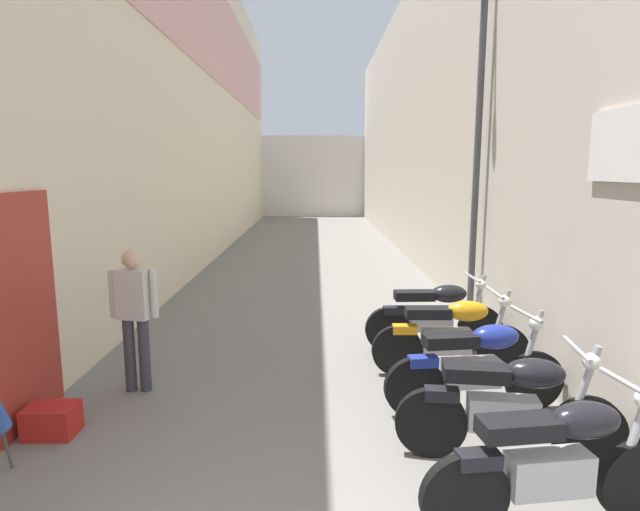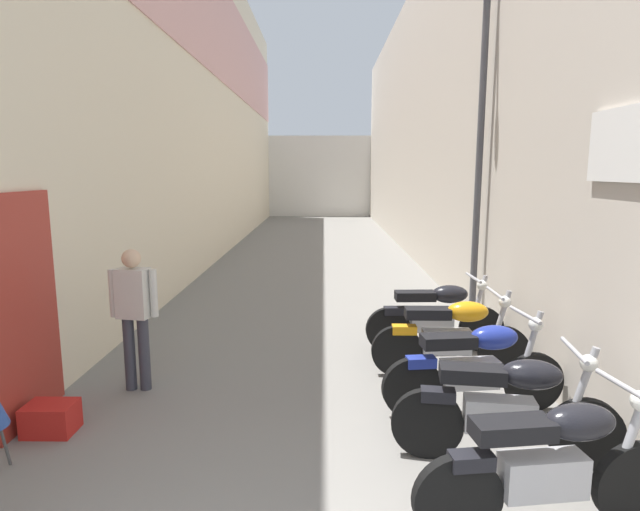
# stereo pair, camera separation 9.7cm
# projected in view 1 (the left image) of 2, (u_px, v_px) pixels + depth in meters

# --- Properties ---
(ground_plane) EXTENTS (41.89, 41.89, 0.00)m
(ground_plane) POSITION_uv_depth(u_px,v_px,m) (311.00, 271.00, 12.47)
(ground_plane) COLOR slate
(building_left) EXTENTS (0.45, 25.89, 8.63)m
(building_left) POSITION_uv_depth(u_px,v_px,m) (204.00, 95.00, 13.68)
(building_left) COLOR beige
(building_left) RESTS_ON ground
(building_right) EXTENTS (0.45, 25.89, 7.39)m
(building_right) POSITION_uv_depth(u_px,v_px,m) (417.00, 121.00, 13.87)
(building_right) COLOR beige
(building_right) RESTS_ON ground
(building_far_end) EXTENTS (8.29, 2.00, 4.16)m
(building_far_end) POSITION_uv_depth(u_px,v_px,m) (313.00, 176.00, 27.87)
(building_far_end) COLOR silver
(building_far_end) RESTS_ON ground
(motorcycle_nearest) EXTENTS (1.85, 0.58, 1.04)m
(motorcycle_nearest) POSITION_uv_depth(u_px,v_px,m) (558.00, 461.00, 3.41)
(motorcycle_nearest) COLOR black
(motorcycle_nearest) RESTS_ON ground
(motorcycle_second) EXTENTS (1.84, 0.58, 1.04)m
(motorcycle_second) POSITION_uv_depth(u_px,v_px,m) (511.00, 405.00, 4.23)
(motorcycle_second) COLOR black
(motorcycle_second) RESTS_ON ground
(motorcycle_third) EXTENTS (1.85, 0.58, 1.04)m
(motorcycle_third) POSITION_uv_depth(u_px,v_px,m) (477.00, 364.00, 5.10)
(motorcycle_third) COLOR black
(motorcycle_third) RESTS_ON ground
(motorcycle_fourth) EXTENTS (1.85, 0.58, 1.04)m
(motorcycle_fourth) POSITION_uv_depth(u_px,v_px,m) (452.00, 334.00, 6.05)
(motorcycle_fourth) COLOR black
(motorcycle_fourth) RESTS_ON ground
(motorcycle_fifth) EXTENTS (1.85, 0.58, 1.04)m
(motorcycle_fifth) POSITION_uv_depth(u_px,v_px,m) (435.00, 314.00, 6.88)
(motorcycle_fifth) COLOR black
(motorcycle_fifth) RESTS_ON ground
(pedestrian_mid_alley) EXTENTS (0.52, 0.26, 1.57)m
(pedestrian_mid_alley) POSITION_uv_depth(u_px,v_px,m) (134.00, 310.00, 5.55)
(pedestrian_mid_alley) COLOR #383842
(pedestrian_mid_alley) RESTS_ON ground
(plastic_crate) EXTENTS (0.44, 0.32, 0.28)m
(plastic_crate) POSITION_uv_depth(u_px,v_px,m) (52.00, 420.00, 4.72)
(plastic_crate) COLOR red
(plastic_crate) RESTS_ON ground
(street_lamp) EXTENTS (0.79, 0.18, 5.17)m
(street_lamp) POSITION_uv_depth(u_px,v_px,m) (473.00, 129.00, 7.55)
(street_lamp) COLOR #47474C
(street_lamp) RESTS_ON ground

